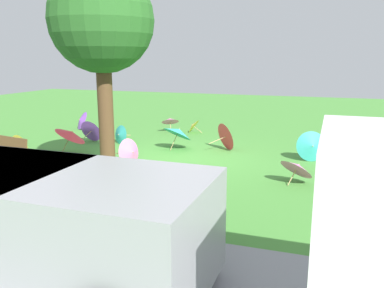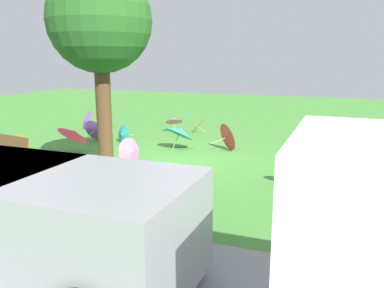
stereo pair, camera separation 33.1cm
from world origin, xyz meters
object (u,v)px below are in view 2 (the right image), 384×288
Objects in this scene: parasol_teal_0 at (180,132)px; parasol_red_1 at (230,136)px; parasol_purple_2 at (96,129)px; parasol_teal_2 at (123,134)px; parasol_purple_5 at (86,120)px; parasol_red_2 at (74,133)px; park_bench at (13,150)px; van_dark at (13,212)px; shade_tree at (100,23)px; parasol_teal_1 at (314,147)px; parasol_pink_2 at (131,152)px; parasol_yellow_2 at (197,126)px; parasol_pink_3 at (296,168)px; parasol_yellow_0 at (25,144)px; parasol_pink_4 at (174,120)px.

parasol_red_1 is (-1.53, -0.42, -0.11)m from parasol_teal_0.
parasol_teal_2 is (-1.12, 0.09, -0.08)m from parasol_purple_2.
parasol_teal_0 is 1.45× the size of parasol_purple_5.
parasol_red_2 is 1.39× the size of parasol_purple_5.
park_bench is 5.83m from parasol_purple_5.
park_bench is at bearing 88.30° from parasol_purple_2.
parasol_teal_2 is (2.94, -7.84, -0.59)m from van_dark.
shade_tree is 5.14× the size of parasol_teal_1.
parasol_teal_2 is 0.69× the size of parasol_red_1.
parasol_pink_2 is 1.30× the size of parasol_yellow_2.
shade_tree is at bearing 20.76° from parasol_pink_3.
parasol_purple_5 is (2.22, -3.75, -0.26)m from parasol_red_2.
parasol_purple_2 is at bearing -106.91° from parasol_yellow_0.
shade_tree reaches higher than park_bench.
parasol_teal_0 reaches higher than parasol_pink_4.
parasol_red_2 is (-1.25, -0.71, 0.28)m from parasol_yellow_0.
parasol_teal_2 is (2.15, -0.06, -0.25)m from parasol_teal_0.
parasol_yellow_0 reaches higher than parasol_pink_3.
parasol_teal_1 is (-4.34, -3.79, -3.18)m from shade_tree.
shade_tree is (-3.17, 0.42, 3.15)m from park_bench.
park_bench is at bearing 71.14° from parasol_teal_2.
parasol_teal_2 is (1.94, -4.03, -3.29)m from shade_tree.
parasol_teal_0 is at bearing -93.12° from shade_tree.
parasol_red_1 is at bearing -50.25° from parasol_pink_3.
parasol_pink_2 is 0.77× the size of parasol_pink_3.
parasol_yellow_2 is (-0.04, -5.14, -0.11)m from parasol_pink_2.
van_dark reaches higher than parasol_purple_2.
parasol_teal_1 is (-3.33, -7.59, -0.48)m from van_dark.
parasol_red_2 is (3.60, -6.07, -0.28)m from van_dark.
parasol_red_1 reaches higher than parasol_teal_1.
parasol_red_2 is 6.73m from parasol_pink_3.
parasol_pink_3 is (-4.10, -1.55, -3.22)m from shade_tree.
parasol_teal_1 reaches higher than parasol_pink_3.
parasol_teal_1 is at bearing 177.53° from parasol_teal_0.
parasol_yellow_2 is at bearing -117.55° from parasol_red_2.
parasol_teal_2 is at bearing -22.31° from parasol_pink_3.
van_dark is 8.24m from parasol_red_1.
parasol_red_2 is 1.35× the size of parasol_pink_4.
parasol_pink_4 is at bearing -80.27° from shade_tree.
parasol_pink_4 is at bearing -117.89° from parasol_yellow_0.
park_bench reaches higher than parasol_pink_3.
shade_tree reaches higher than parasol_red_1.
parasol_teal_0 is at bearing -133.67° from park_bench.
parasol_teal_1 is at bearing 177.80° from parasol_teal_2.
parasol_red_1 is at bearing -111.70° from shade_tree.
parasol_red_2 is (-0.58, -1.84, 0.17)m from park_bench.
van_dark is 5.96m from park_bench.
parasol_purple_5 is at bearing -26.60° from parasol_pink_3.
parasol_teal_1 is at bearing -167.56° from parasol_red_2.
parasol_purple_5 is at bearing -47.30° from parasol_purple_2.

